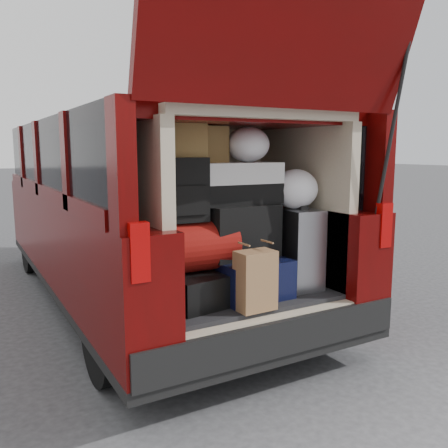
% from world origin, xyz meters
% --- Properties ---
extents(ground, '(80.00, 80.00, 0.00)m').
position_xyz_m(ground, '(0.00, 0.00, 0.00)').
color(ground, '#333335').
rests_on(ground, ground).
extents(minivan, '(1.90, 5.35, 2.77)m').
position_xyz_m(minivan, '(0.00, 1.86, 0.91)').
color(minivan, black).
rests_on(minivan, ground).
extents(load_floor, '(1.24, 1.05, 0.55)m').
position_xyz_m(load_floor, '(0.00, 0.28, 0.28)').
color(load_floor, black).
rests_on(load_floor, ground).
extents(black_hardshell, '(0.43, 0.55, 0.20)m').
position_xyz_m(black_hardshell, '(-0.37, 0.13, 0.65)').
color(black_hardshell, black).
rests_on(black_hardshell, load_floor).
extents(navy_hardshell, '(0.49, 0.59, 0.26)m').
position_xyz_m(navy_hardshell, '(0.03, 0.14, 0.68)').
color(navy_hardshell, black).
rests_on(navy_hardshell, load_floor).
extents(silver_roller, '(0.26, 0.39, 0.56)m').
position_xyz_m(silver_roller, '(0.45, 0.08, 0.83)').
color(silver_roller, silver).
rests_on(silver_roller, load_floor).
extents(kraft_bag, '(0.24, 0.16, 0.37)m').
position_xyz_m(kraft_bag, '(-0.08, -0.19, 0.73)').
color(kraft_bag, olive).
rests_on(kraft_bag, load_floor).
extents(red_duffel, '(0.51, 0.35, 0.33)m').
position_xyz_m(red_duffel, '(-0.32, 0.13, 0.91)').
color(red_duffel, maroon).
rests_on(red_duffel, black_hardshell).
extents(black_soft_case, '(0.51, 0.32, 0.36)m').
position_xyz_m(black_soft_case, '(0.02, 0.14, 0.98)').
color(black_soft_case, black).
rests_on(black_soft_case, navy_hardshell).
extents(backpack, '(0.29, 0.19, 0.40)m').
position_xyz_m(backpack, '(-0.40, 0.13, 1.28)').
color(backpack, black).
rests_on(backpack, red_duffel).
extents(twotone_duffel, '(0.62, 0.34, 0.28)m').
position_xyz_m(twotone_duffel, '(-0.01, 0.20, 1.30)').
color(twotone_duffel, silver).
rests_on(twotone_duffel, black_soft_case).
extents(grocery_sack_lower, '(0.25, 0.22, 0.20)m').
position_xyz_m(grocery_sack_lower, '(-0.36, 0.17, 1.58)').
color(grocery_sack_lower, brown).
rests_on(grocery_sack_lower, backpack).
extents(grocery_sack_upper, '(0.27, 0.24, 0.24)m').
position_xyz_m(grocery_sack_upper, '(-0.17, 0.27, 1.55)').
color(grocery_sack_upper, brown).
rests_on(grocery_sack_upper, twotone_duffel).
extents(plastic_bag_center, '(0.32, 0.30, 0.24)m').
position_xyz_m(plastic_bag_center, '(0.12, 0.21, 1.56)').
color(plastic_bag_center, silver).
rests_on(plastic_bag_center, twotone_duffel).
extents(plastic_bag_right, '(0.35, 0.34, 0.28)m').
position_xyz_m(plastic_bag_right, '(0.44, 0.09, 1.25)').
color(plastic_bag_right, silver).
rests_on(plastic_bag_right, silver_roller).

